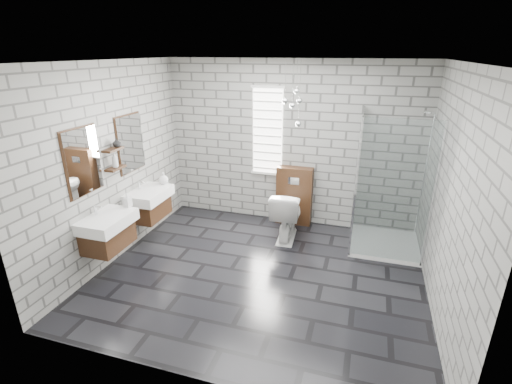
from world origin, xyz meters
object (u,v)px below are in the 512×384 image
at_px(cistern_panel, 294,196).
at_px(toilet, 287,214).
at_px(shower_enclosure, 381,218).
at_px(vanity_left, 105,222).
at_px(vanity_right, 147,196).

xyz_separation_m(cistern_panel, toilet, (0.00, -0.58, -0.10)).
bearing_deg(toilet, shower_enclosure, 178.86).
xyz_separation_m(cistern_panel, shower_enclosure, (1.40, -0.52, 0.00)).
bearing_deg(toilet, vanity_left, 36.14).
distance_m(shower_enclosure, toilet, 1.40).
xyz_separation_m(vanity_right, toilet, (2.01, 0.71, -0.35)).
relative_size(vanity_right, cistern_panel, 1.57).
relative_size(vanity_right, toilet, 1.95).
xyz_separation_m(vanity_left, vanity_right, (0.00, 0.97, 0.00)).
height_order(shower_enclosure, toilet, shower_enclosure).
bearing_deg(shower_enclosure, vanity_left, -152.97).
bearing_deg(vanity_left, toilet, 39.81).
bearing_deg(cistern_panel, vanity_right, -147.40).
bearing_deg(cistern_panel, toilet, -90.00).
height_order(vanity_left, cistern_panel, vanity_left).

